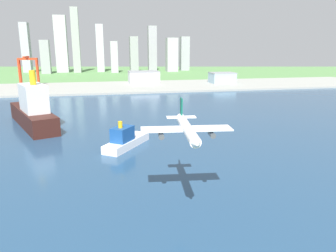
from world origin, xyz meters
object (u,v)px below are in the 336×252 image
airplane_landing (187,129)px  ferry_boat (125,140)px  warehouse_main (144,77)px  cargo_ship (33,111)px  port_crane_red (28,64)px  warehouse_annex (222,78)px

airplane_landing → ferry_boat: bearing=101.2°
ferry_boat → warehouse_main: 327.18m
cargo_ship → ferry_boat: cargo_ship is taller
cargo_ship → port_crane_red: bearing=101.2°
port_crane_red → warehouse_annex: size_ratio=1.13×
cargo_ship → warehouse_annex: (240.57, 236.03, -0.81)m
cargo_ship → port_crane_red: 270.45m
cargo_ship → port_crane_red: size_ratio=1.97×
ferry_boat → port_crane_red: port_crane_red is taller
cargo_ship → warehouse_annex: size_ratio=2.23×
airplane_landing → port_crane_red: size_ratio=0.90×
cargo_ship → ferry_boat: (61.62, -65.42, -6.82)m
cargo_ship → ferry_boat: 90.13m
airplane_landing → ferry_boat: 82.87m
airplane_landing → cargo_ship: bearing=118.3°
warehouse_main → port_crane_red: bearing=177.4°
cargo_ship → warehouse_annex: 337.03m
warehouse_main → warehouse_annex: warehouse_main is taller
warehouse_annex → cargo_ship: bearing=-135.5°
warehouse_annex → ferry_boat: bearing=-120.7°
warehouse_main → airplane_landing: bearing=-95.8°
airplane_landing → warehouse_main: 402.26m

